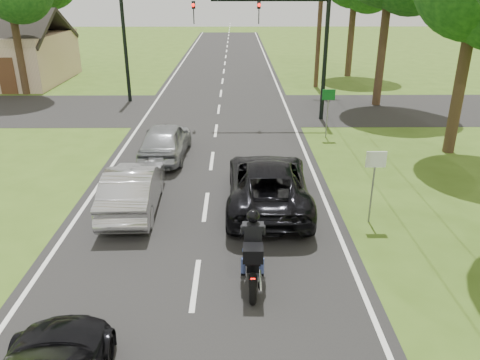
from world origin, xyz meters
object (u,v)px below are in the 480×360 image
silver_sedan (133,188)px  utility_pole_far (321,5)px  silver_suv (166,140)px  sign_green (328,102)px  motorcycle_rider (253,256)px  sign_white (375,170)px  traffic_signal (287,33)px  dark_suv (268,183)px

silver_sedan → utility_pole_far: utility_pole_far is taller
silver_suv → sign_green: bearing=-156.9°
motorcycle_rider → utility_pole_far: size_ratio=0.21×
silver_suv → sign_white: size_ratio=1.90×
silver_suv → traffic_signal: traffic_signal is taller
motorcycle_rider → dark_suv: motorcycle_rider is taller
motorcycle_rider → utility_pole_far: 22.91m
utility_pole_far → sign_white: utility_pole_far is taller
silver_suv → sign_green: (6.69, 2.54, 0.90)m
motorcycle_rider → silver_suv: bearing=111.8°
dark_suv → silver_sedan: size_ratio=1.27×
silver_suv → dark_suv: bearing=132.7°
silver_sedan → traffic_signal: size_ratio=0.64×
motorcycle_rider → dark_suv: 4.12m
silver_suv → utility_pole_far: (7.99, 13.56, 4.38)m
motorcycle_rider → sign_green: sign_green is taller
dark_suv → silver_suv: bearing=-48.2°
dark_suv → utility_pole_far: 18.90m
sign_white → sign_green: same height
silver_sedan → traffic_signal: (5.47, 10.12, 3.45)m
motorcycle_rider → sign_white: bearing=42.2°
motorcycle_rider → sign_white: (3.41, 2.93, 0.88)m
sign_white → traffic_signal: bearing=97.0°
utility_pole_far → silver_suv: bearing=-120.5°
silver_sedan → silver_suv: (0.33, 4.56, 0.01)m
traffic_signal → motorcycle_rider: bearing=-98.4°
dark_suv → utility_pole_far: utility_pole_far is taller
dark_suv → traffic_signal: (1.45, 9.87, 3.41)m
dark_suv → sign_green: 7.54m
motorcycle_rider → silver_suv: (-3.08, 8.39, -0.02)m
silver_sedan → sign_green: (7.03, 7.11, 0.91)m
silver_suv → sign_white: (6.49, -5.46, 0.90)m
traffic_signal → sign_green: 4.24m
dark_suv → utility_pole_far: (4.32, 17.88, 4.35)m
sign_green → sign_white: bearing=-91.4°
sign_white → silver_sedan: bearing=172.5°
motorcycle_rider → dark_suv: bearing=83.3°
dark_suv → traffic_signal: bearing=-97.0°
silver_suv → sign_green: 7.22m
silver_sedan → silver_suv: size_ratio=1.01×
sign_green → dark_suv: bearing=-113.7°
traffic_signal → utility_pole_far: (2.86, 8.00, 0.95)m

